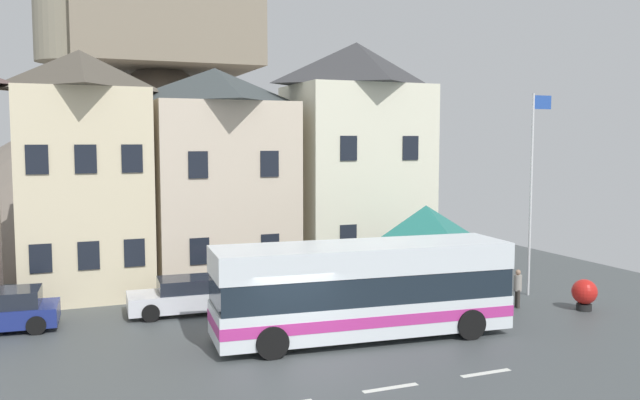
{
  "coord_description": "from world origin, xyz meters",
  "views": [
    {
      "loc": [
        -6.51,
        -17.81,
        6.47
      ],
      "look_at": [
        2.45,
        4.49,
        4.31
      ],
      "focal_mm": 37.24,
      "sensor_mm": 36.0,
      "label": 1
    }
  ],
  "objects_px": {
    "parked_car_01": "(0,311)",
    "flagpole": "(533,181)",
    "townhouse_02": "(216,175)",
    "hilltop_castle": "(161,136)",
    "pedestrian_01": "(483,286)",
    "transit_bus": "(362,291)",
    "pedestrian_00": "(518,287)",
    "parked_car_00": "(451,270)",
    "harbour_buoy": "(584,293)",
    "townhouse_01": "(83,172)",
    "public_bench": "(377,281)",
    "parked_car_02": "(191,295)",
    "townhouse_03": "(356,159)",
    "bus_shelter": "(426,224)"
  },
  "relations": [
    {
      "from": "parked_car_02",
      "to": "harbour_buoy",
      "type": "xyz_separation_m",
      "value": [
        14.01,
        -5.28,
        0.01
      ]
    },
    {
      "from": "parked_car_01",
      "to": "flagpole",
      "type": "xyz_separation_m",
      "value": [
        20.27,
        -2.46,
        4.1
      ]
    },
    {
      "from": "townhouse_01",
      "to": "public_bench",
      "type": "xyz_separation_m",
      "value": [
        11.54,
        -5.08,
        -4.67
      ]
    },
    {
      "from": "parked_car_02",
      "to": "townhouse_01",
      "type": "bearing_deg",
      "value": -54.87
    },
    {
      "from": "pedestrian_01",
      "to": "transit_bus",
      "type": "bearing_deg",
      "value": -162.42
    },
    {
      "from": "hilltop_castle",
      "to": "bus_shelter",
      "type": "relative_size",
      "value": 10.83
    },
    {
      "from": "flagpole",
      "to": "harbour_buoy",
      "type": "relative_size",
      "value": 6.99
    },
    {
      "from": "parked_car_02",
      "to": "pedestrian_00",
      "type": "bearing_deg",
      "value": 164.52
    },
    {
      "from": "townhouse_01",
      "to": "public_bench",
      "type": "relative_size",
      "value": 6.27
    },
    {
      "from": "parked_car_01",
      "to": "flagpole",
      "type": "relative_size",
      "value": 0.47
    },
    {
      "from": "pedestrian_00",
      "to": "flagpole",
      "type": "relative_size",
      "value": 0.18
    },
    {
      "from": "transit_bus",
      "to": "pedestrian_01",
      "type": "height_order",
      "value": "transit_bus"
    },
    {
      "from": "townhouse_01",
      "to": "pedestrian_01",
      "type": "relative_size",
      "value": 6.98
    },
    {
      "from": "townhouse_02",
      "to": "townhouse_01",
      "type": "bearing_deg",
      "value": -179.33
    },
    {
      "from": "bus_shelter",
      "to": "public_bench",
      "type": "height_order",
      "value": "bus_shelter"
    },
    {
      "from": "public_bench",
      "to": "harbour_buoy",
      "type": "height_order",
      "value": "harbour_buoy"
    },
    {
      "from": "townhouse_02",
      "to": "flagpole",
      "type": "height_order",
      "value": "townhouse_02"
    },
    {
      "from": "townhouse_01",
      "to": "parked_car_00",
      "type": "relative_size",
      "value": 2.27
    },
    {
      "from": "bus_shelter",
      "to": "flagpole",
      "type": "relative_size",
      "value": 0.46
    },
    {
      "from": "hilltop_castle",
      "to": "flagpole",
      "type": "relative_size",
      "value": 5.0
    },
    {
      "from": "parked_car_00",
      "to": "public_bench",
      "type": "height_order",
      "value": "parked_car_00"
    },
    {
      "from": "pedestrian_01",
      "to": "hilltop_castle",
      "type": "bearing_deg",
      "value": 104.72
    },
    {
      "from": "townhouse_02",
      "to": "parked_car_01",
      "type": "height_order",
      "value": "townhouse_02"
    },
    {
      "from": "townhouse_02",
      "to": "pedestrian_01",
      "type": "xyz_separation_m",
      "value": [
        8.46,
        -8.93,
        -4.06
      ]
    },
    {
      "from": "townhouse_03",
      "to": "harbour_buoy",
      "type": "relative_size",
      "value": 9.3
    },
    {
      "from": "townhouse_02",
      "to": "public_bench",
      "type": "bearing_deg",
      "value": -41.93
    },
    {
      "from": "townhouse_03",
      "to": "pedestrian_01",
      "type": "bearing_deg",
      "value": -77.94
    },
    {
      "from": "parked_car_00",
      "to": "flagpole",
      "type": "distance_m",
      "value": 5.43
    },
    {
      "from": "flagpole",
      "to": "pedestrian_01",
      "type": "bearing_deg",
      "value": -163.22
    },
    {
      "from": "parked_car_02",
      "to": "harbour_buoy",
      "type": "distance_m",
      "value": 14.97
    },
    {
      "from": "parked_car_02",
      "to": "pedestrian_00",
      "type": "xyz_separation_m",
      "value": [
        11.93,
        -3.96,
        0.16
      ]
    },
    {
      "from": "hilltop_castle",
      "to": "parked_car_01",
      "type": "xyz_separation_m",
      "value": [
        -9.43,
        -26.5,
        -6.13
      ]
    },
    {
      "from": "transit_bus",
      "to": "bus_shelter",
      "type": "distance_m",
      "value": 6.12
    },
    {
      "from": "townhouse_03",
      "to": "harbour_buoy",
      "type": "xyz_separation_m",
      "value": [
        4.95,
        -10.05,
        -4.91
      ]
    },
    {
      "from": "townhouse_02",
      "to": "hilltop_castle",
      "type": "xyz_separation_m",
      "value": [
        0.62,
        20.93,
        1.93
      ]
    },
    {
      "from": "townhouse_01",
      "to": "transit_bus",
      "type": "xyz_separation_m",
      "value": [
        8.11,
        -10.81,
        -3.57
      ]
    },
    {
      "from": "transit_bus",
      "to": "pedestrian_00",
      "type": "relative_size",
      "value": 6.69
    },
    {
      "from": "hilltop_castle",
      "to": "parked_car_02",
      "type": "height_order",
      "value": "hilltop_castle"
    },
    {
      "from": "parked_car_00",
      "to": "pedestrian_00",
      "type": "relative_size",
      "value": 3.03
    },
    {
      "from": "townhouse_02",
      "to": "transit_bus",
      "type": "height_order",
      "value": "townhouse_02"
    },
    {
      "from": "townhouse_01",
      "to": "pedestrian_00",
      "type": "bearing_deg",
      "value": -31.64
    },
    {
      "from": "bus_shelter",
      "to": "public_bench",
      "type": "distance_m",
      "value": 3.53
    },
    {
      "from": "townhouse_03",
      "to": "bus_shelter",
      "type": "bearing_deg",
      "value": -88.42
    },
    {
      "from": "parked_car_00",
      "to": "parked_car_01",
      "type": "height_order",
      "value": "parked_car_01"
    },
    {
      "from": "parked_car_01",
      "to": "pedestrian_01",
      "type": "xyz_separation_m",
      "value": [
        17.28,
        -3.37,
        0.14
      ]
    },
    {
      "from": "transit_bus",
      "to": "pedestrian_00",
      "type": "height_order",
      "value": "transit_bus"
    },
    {
      "from": "parked_car_01",
      "to": "parked_car_02",
      "type": "xyz_separation_m",
      "value": [
        6.49,
        -0.04,
        -0.02
      ]
    },
    {
      "from": "flagpole",
      "to": "harbour_buoy",
      "type": "height_order",
      "value": "flagpole"
    },
    {
      "from": "pedestrian_00",
      "to": "flagpole",
      "type": "height_order",
      "value": "flagpole"
    },
    {
      "from": "parked_car_00",
      "to": "pedestrian_00",
      "type": "height_order",
      "value": "pedestrian_00"
    }
  ]
}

